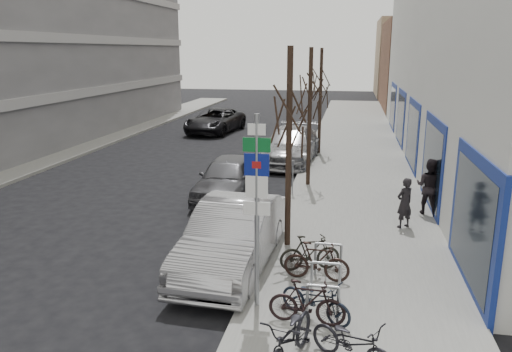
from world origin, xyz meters
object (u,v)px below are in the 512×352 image
at_px(bike_rack, 326,276).
at_px(parked_car_back, 291,145).
at_px(bike_near_right, 307,302).
at_px(pedestrian_near, 405,203).
at_px(pedestrian_far, 429,186).
at_px(tree_far, 321,76).
at_px(bike_mid_curb, 316,297).
at_px(bike_far_curb, 353,339).
at_px(parked_car_front, 233,236).
at_px(meter_front, 269,223).
at_px(meter_mid, 293,174).
at_px(bike_mid_inner, 310,252).
at_px(tree_mid, 310,85).
at_px(bike_near_left, 291,334).
at_px(meter_back, 306,147).
at_px(bike_far_inner, 317,261).
at_px(parked_car_mid, 228,177).
at_px(tree_near, 290,101).
at_px(highway_sign_pole, 257,201).
at_px(lane_car, 215,121).

relative_size(bike_rack, parked_car_back, 0.38).
distance_m(bike_rack, bike_near_right, 1.20).
relative_size(pedestrian_near, pedestrian_far, 0.83).
height_order(tree_far, pedestrian_near, tree_far).
bearing_deg(parked_car_back, bike_mid_curb, -77.49).
distance_m(bike_near_right, bike_far_curb, 1.46).
height_order(bike_rack, parked_car_front, parked_car_front).
xyz_separation_m(bike_near_right, pedestrian_near, (2.39, 6.07, 0.31)).
xyz_separation_m(meter_front, parked_car_back, (-0.81, 11.54, -0.06)).
relative_size(meter_mid, bike_mid_inner, 0.84).
height_order(tree_mid, bike_far_curb, tree_mid).
distance_m(tree_mid, meter_front, 7.70).
bearing_deg(tree_far, parked_car_back, -122.76).
bearing_deg(meter_mid, bike_near_left, -83.40).
bearing_deg(meter_back, bike_far_inner, -83.66).
bearing_deg(parked_car_mid, pedestrian_near, -20.67).
bearing_deg(pedestrian_far, bike_mid_curb, 96.78).
bearing_deg(parked_car_back, meter_back, -29.84).
relative_size(meter_front, pedestrian_far, 0.68).
height_order(bike_mid_inner, bike_far_inner, bike_far_inner).
xyz_separation_m(tree_far, parked_car_mid, (-2.80, -8.47, -3.31)).
bearing_deg(bike_rack, parked_car_back, 100.02).
bearing_deg(bike_near_left, parked_car_front, 129.87).
height_order(bike_near_left, parked_car_front, parked_car_front).
relative_size(tree_near, bike_mid_inner, 3.64).
distance_m(bike_near_right, pedestrian_near, 6.53).
distance_m(tree_near, pedestrian_far, 6.26).
height_order(bike_near_left, parked_car_back, parked_car_back).
bearing_deg(bike_mid_inner, bike_near_left, 161.75).
xyz_separation_m(bike_far_curb, pedestrian_far, (2.42, 8.76, 0.44)).
height_order(tree_near, meter_front, tree_near).
distance_m(parked_car_back, pedestrian_near, 10.11).
bearing_deg(parked_car_mid, meter_back, 70.32).
height_order(tree_far, bike_near_right, tree_far).
height_order(bike_far_curb, bike_far_inner, bike_far_curb).
relative_size(meter_back, bike_near_right, 0.82).
distance_m(meter_mid, parked_car_back, 6.09).
xyz_separation_m(parked_car_mid, pedestrian_far, (7.00, -1.00, 0.30)).
height_order(bike_rack, tree_far, tree_far).
bearing_deg(bike_mid_inner, highway_sign_pole, 135.63).
height_order(meter_back, lane_car, lane_car).
xyz_separation_m(parked_car_front, parked_car_back, (-0.06, 12.51, 0.00)).
distance_m(meter_mid, pedestrian_far, 4.88).
distance_m(parked_car_mid, pedestrian_near, 6.59).
height_order(lane_car, pedestrian_near, pedestrian_near).
bearing_deg(bike_mid_inner, pedestrian_near, -53.82).
height_order(meter_front, bike_mid_curb, meter_front).
relative_size(bike_mid_curb, pedestrian_far, 0.85).
distance_m(meter_front, lane_car, 20.94).
height_order(bike_far_curb, parked_car_front, parked_car_front).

